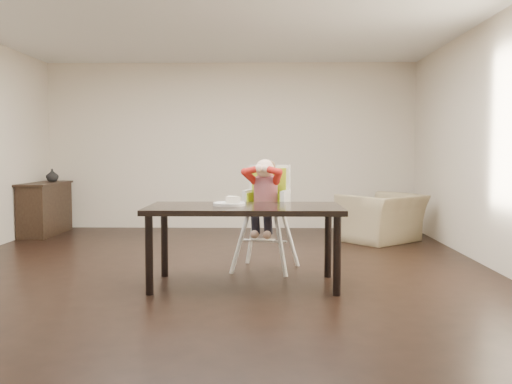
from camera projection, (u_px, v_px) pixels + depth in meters
ground at (210, 272)px, 5.93m from camera, size 7.00×7.00×0.00m
room_walls at (209, 93)px, 5.80m from camera, size 6.02×7.02×2.71m
dining_table at (244, 214)px, 5.31m from camera, size 1.80×0.90×0.75m
high_chair at (266, 192)px, 6.04m from camera, size 0.60×0.60×1.17m
plate at (230, 202)px, 5.33m from camera, size 0.34×0.34×0.09m
armchair at (382, 210)px, 7.94m from camera, size 1.21×1.17×0.89m
sideboard at (45, 208)px, 8.66m from camera, size 0.44×1.26×0.79m
vase at (52, 175)px, 8.93m from camera, size 0.23×0.23×0.19m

